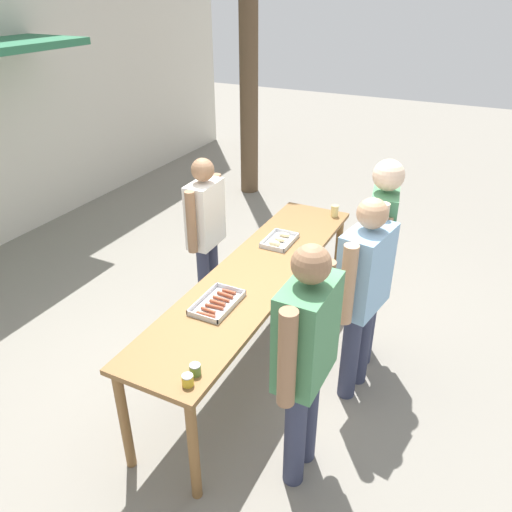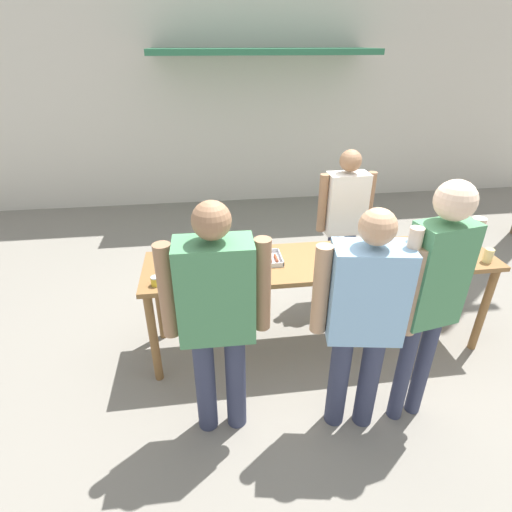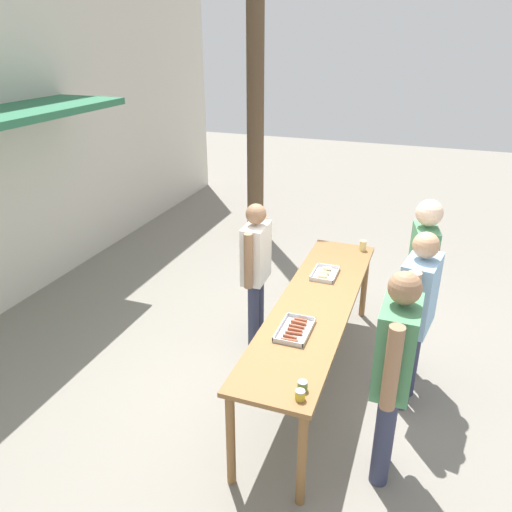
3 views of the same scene
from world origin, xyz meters
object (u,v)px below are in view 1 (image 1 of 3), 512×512
(food_tray_sausages, at_px, (217,303))
(condiment_jar_mustard, at_px, (188,380))
(person_customer_waiting_in_line, at_px, (364,286))
(condiment_jar_ketchup, at_px, (195,369))
(person_customer_with_cup, at_px, (379,245))
(person_server_behind_table, at_px, (206,225))
(person_customer_holding_hotdog, at_px, (306,351))
(beer_cup, at_px, (335,211))
(food_tray_buns, at_px, (279,241))

(food_tray_sausages, bearing_deg, condiment_jar_mustard, -161.59)
(food_tray_sausages, distance_m, person_customer_waiting_in_line, 1.10)
(condiment_jar_ketchup, bearing_deg, person_customer_with_cup, -21.27)
(condiment_jar_mustard, bearing_deg, person_customer_with_cup, -19.93)
(person_server_behind_table, bearing_deg, condiment_jar_ketchup, -151.90)
(person_customer_with_cup, bearing_deg, person_customer_holding_hotdog, -14.34)
(person_customer_holding_hotdog, bearing_deg, food_tray_sausages, -112.48)
(food_tray_sausages, relative_size, person_customer_holding_hotdog, 0.24)
(person_customer_with_cup, bearing_deg, person_server_behind_table, -100.23)
(condiment_jar_mustard, xyz_separation_m, beer_cup, (2.72, 0.00, 0.02))
(condiment_jar_mustard, bearing_deg, food_tray_sausages, 18.41)
(food_tray_sausages, relative_size, person_customer_with_cup, 0.23)
(food_tray_buns, height_order, person_server_behind_table, person_server_behind_table)
(condiment_jar_ketchup, xyz_separation_m, beer_cup, (2.62, -0.01, 0.02))
(condiment_jar_ketchup, xyz_separation_m, person_customer_holding_hotdog, (0.34, -0.58, 0.11))
(food_tray_buns, height_order, person_customer_holding_hotdog, person_customer_holding_hotdog)
(person_server_behind_table, distance_m, person_customer_waiting_in_line, 1.71)
(condiment_jar_mustard, bearing_deg, person_customer_waiting_in_line, -26.00)
(food_tray_buns, distance_m, person_customer_holding_hotdog, 1.71)
(person_customer_with_cup, distance_m, person_customer_waiting_in_line, 0.47)
(food_tray_buns, height_order, person_customer_with_cup, person_customer_with_cup)
(beer_cup, height_order, person_customer_waiting_in_line, person_customer_waiting_in_line)
(food_tray_sausages, distance_m, beer_cup, 1.94)
(food_tray_sausages, distance_m, condiment_jar_mustard, 0.84)
(food_tray_buns, distance_m, condiment_jar_mustard, 1.94)
(person_customer_with_cup, bearing_deg, beer_cup, -154.31)
(condiment_jar_mustard, distance_m, person_server_behind_table, 2.06)
(beer_cup, distance_m, person_server_behind_table, 1.34)
(food_tray_sausages, height_order, food_tray_buns, food_tray_buns)
(condiment_jar_mustard, xyz_separation_m, person_customer_holding_hotdog, (0.44, -0.57, 0.11))
(food_tray_sausages, height_order, condiment_jar_ketchup, condiment_jar_ketchup)
(person_server_behind_table, xyz_separation_m, person_customer_holding_hotdog, (-1.37, -1.55, 0.07))
(food_tray_sausages, relative_size, beer_cup, 3.69)
(beer_cup, xyz_separation_m, person_customer_with_cup, (-0.90, -0.66, 0.18))
(food_tray_buns, distance_m, beer_cup, 0.84)
(food_tray_sausages, bearing_deg, beer_cup, -7.83)
(food_tray_sausages, bearing_deg, person_server_behind_table, 35.31)
(beer_cup, relative_size, person_server_behind_table, 0.07)
(food_tray_sausages, xyz_separation_m, person_server_behind_table, (1.01, 0.71, 0.06))
(beer_cup, relative_size, person_customer_waiting_in_line, 0.07)
(beer_cup, height_order, person_customer_with_cup, person_customer_with_cup)
(beer_cup, height_order, person_customer_holding_hotdog, person_customer_holding_hotdog)
(food_tray_buns, bearing_deg, condiment_jar_mustard, -172.07)
(food_tray_buns, relative_size, person_customer_with_cup, 0.20)
(food_tray_sausages, relative_size, person_server_behind_table, 0.26)
(condiment_jar_ketchup, relative_size, person_customer_waiting_in_line, 0.04)
(condiment_jar_mustard, distance_m, beer_cup, 2.72)
(food_tray_sausages, xyz_separation_m, food_tray_buns, (1.12, 0.00, 0.01))
(food_tray_buns, bearing_deg, person_customer_holding_hotdog, -150.48)
(beer_cup, relative_size, person_customer_with_cup, 0.06)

